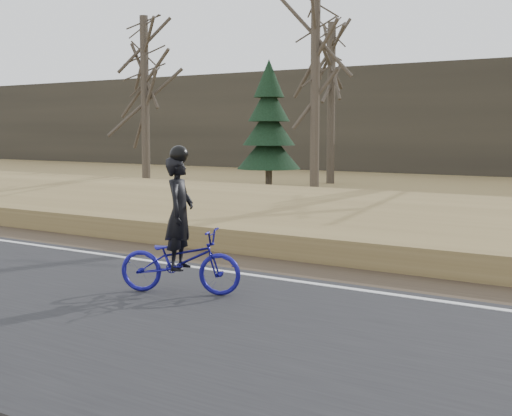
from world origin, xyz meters
The scene contains 12 objects.
ground centered at (0.00, 0.00, 0.00)m, with size 120.00×120.00×0.00m, color olive.
road centered at (0.00, -2.50, 0.03)m, with size 120.00×6.00×0.06m, color black.
edge_line centered at (0.00, 0.20, 0.07)m, with size 120.00×0.12×0.01m, color silver.
shoulder centered at (0.00, 1.20, 0.02)m, with size 120.00×1.60×0.04m, color #473A2B.
embankment centered at (0.00, 4.20, 0.22)m, with size 120.00×5.00×0.44m, color olive.
ballast centered at (0.00, 8.00, 0.23)m, with size 120.00×3.00×0.45m, color slate.
railroad centered at (0.00, 8.00, 0.53)m, with size 120.00×2.40×0.29m.
cyclist centered at (2.38, -1.39, 0.71)m, with size 1.85×1.23×2.08m.
bare_tree_far_left centered at (-12.49, 13.81, 3.60)m, with size 0.36×0.36×7.19m, color #4F463A.
bare_tree_left centered at (-6.38, 19.18, 3.53)m, with size 0.36×0.36×7.06m, color #4F463A.
bare_tree_near_left centered at (-4.58, 14.60, 3.87)m, with size 0.36×0.36×7.75m, color #4F463A.
conifer centered at (-7.19, 15.41, 2.47)m, with size 2.60×2.60×5.22m.
Camera 1 is at (8.83, -8.92, 2.34)m, focal length 50.00 mm.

